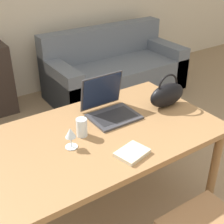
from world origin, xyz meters
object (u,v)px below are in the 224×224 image
at_px(couch, 114,72).
at_px(drinking_glass, 82,127).
at_px(wine_glass, 71,134).
at_px(handbag, 167,94).
at_px(laptop, 108,104).

bearing_deg(couch, drinking_glass, -129.49).
height_order(couch, wine_glass, wine_glass).
distance_m(couch, wine_glass, 2.39).
relative_size(drinking_glass, handbag, 0.40).
distance_m(laptop, wine_glass, 0.46).
bearing_deg(wine_glass, drinking_glass, 33.42).
xyz_separation_m(drinking_glass, handbag, (0.70, -0.00, 0.03)).
bearing_deg(wine_glass, laptop, 28.43).
height_order(couch, handbag, handbag).
height_order(laptop, handbag, laptop).
bearing_deg(drinking_glass, wine_glass, -146.58).
distance_m(drinking_glass, wine_glass, 0.14).
relative_size(couch, wine_glass, 13.23).
relative_size(couch, drinking_glass, 15.04).
distance_m(couch, handbag, 1.91).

